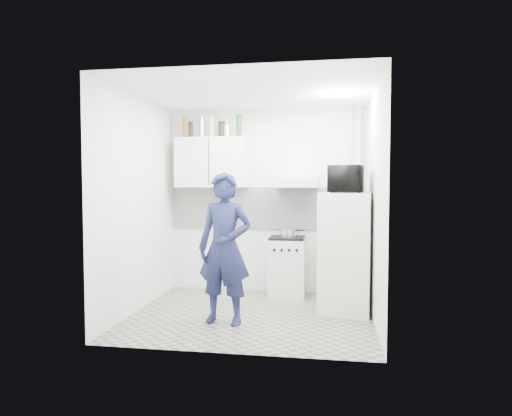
# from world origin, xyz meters

# --- Properties ---
(floor) EXTENTS (2.80, 2.80, 0.00)m
(floor) POSITION_xyz_m (0.00, 0.00, 0.00)
(floor) COLOR gray
(floor) RESTS_ON ground
(ceiling) EXTENTS (2.80, 2.80, 0.00)m
(ceiling) POSITION_xyz_m (0.00, 0.00, 2.60)
(ceiling) COLOR white
(ceiling) RESTS_ON wall_back
(wall_back) EXTENTS (2.80, 0.00, 2.80)m
(wall_back) POSITION_xyz_m (0.00, 1.25, 1.30)
(wall_back) COLOR silver
(wall_back) RESTS_ON floor
(wall_left) EXTENTS (0.00, 2.60, 2.60)m
(wall_left) POSITION_xyz_m (-1.40, 0.00, 1.30)
(wall_left) COLOR silver
(wall_left) RESTS_ON floor
(wall_right) EXTENTS (0.00, 2.60, 2.60)m
(wall_right) POSITION_xyz_m (1.40, 0.00, 1.30)
(wall_right) COLOR silver
(wall_right) RESTS_ON floor
(person) EXTENTS (0.66, 0.48, 1.67)m
(person) POSITION_xyz_m (-0.24, -0.35, 0.84)
(person) COLOR #191E43
(person) RESTS_ON floor
(stove) EXTENTS (0.49, 0.49, 0.79)m
(stove) POSITION_xyz_m (0.33, 1.00, 0.39)
(stove) COLOR silver
(stove) RESTS_ON floor
(fridge) EXTENTS (0.67, 0.67, 1.44)m
(fridge) POSITION_xyz_m (1.10, 0.31, 0.72)
(fridge) COLOR white
(fridge) RESTS_ON floor
(stove_top) EXTENTS (0.47, 0.47, 0.03)m
(stove_top) POSITION_xyz_m (0.33, 1.00, 0.80)
(stove_top) COLOR black
(stove_top) RESTS_ON stove
(saucepan) EXTENTS (0.20, 0.20, 0.11)m
(saucepan) POSITION_xyz_m (0.35, 1.04, 0.87)
(saucepan) COLOR silver
(saucepan) RESTS_ON stove_top
(microwave) EXTENTS (0.62, 0.45, 0.32)m
(microwave) POSITION_xyz_m (1.10, 0.31, 1.60)
(microwave) COLOR black
(microwave) RESTS_ON fridge
(bottle_a) EXTENTS (0.07, 0.07, 0.30)m
(bottle_a) POSITION_xyz_m (-1.14, 1.07, 2.35)
(bottle_a) COLOR brown
(bottle_a) RESTS_ON upper_cabinet
(bottle_b) EXTENTS (0.06, 0.06, 0.23)m
(bottle_b) POSITION_xyz_m (-1.06, 1.07, 2.32)
(bottle_b) COLOR black
(bottle_b) RESTS_ON upper_cabinet
(bottle_c) EXTENTS (0.07, 0.07, 0.30)m
(bottle_c) POSITION_xyz_m (-0.90, 1.07, 2.35)
(bottle_c) COLOR silver
(bottle_c) RESTS_ON upper_cabinet
(bottle_d) EXTENTS (0.07, 0.07, 0.30)m
(bottle_d) POSITION_xyz_m (-0.75, 1.07, 2.35)
(bottle_d) COLOR #B2B7BC
(bottle_d) RESTS_ON upper_cabinet
(canister_a) EXTENTS (0.09, 0.09, 0.23)m
(canister_a) POSITION_xyz_m (-0.61, 1.07, 2.31)
(canister_a) COLOR black
(canister_a) RESTS_ON upper_cabinet
(canister_b) EXTENTS (0.09, 0.09, 0.17)m
(canister_b) POSITION_xyz_m (-0.54, 1.07, 2.29)
(canister_b) COLOR silver
(canister_b) RESTS_ON upper_cabinet
(bottle_e) EXTENTS (0.08, 0.08, 0.32)m
(bottle_e) POSITION_xyz_m (-0.36, 1.07, 2.36)
(bottle_e) COLOR #144C1E
(bottle_e) RESTS_ON upper_cabinet
(upper_cabinet) EXTENTS (1.00, 0.35, 0.70)m
(upper_cabinet) POSITION_xyz_m (-0.75, 1.07, 1.85)
(upper_cabinet) COLOR white
(upper_cabinet) RESTS_ON wall_back
(range_hood) EXTENTS (0.60, 0.50, 0.14)m
(range_hood) POSITION_xyz_m (0.45, 1.00, 1.57)
(range_hood) COLOR silver
(range_hood) RESTS_ON wall_back
(backsplash) EXTENTS (2.74, 0.03, 0.60)m
(backsplash) POSITION_xyz_m (0.00, 1.24, 1.20)
(backsplash) COLOR white
(backsplash) RESTS_ON wall_back
(pipe_a) EXTENTS (0.05, 0.05, 2.60)m
(pipe_a) POSITION_xyz_m (1.30, 1.17, 1.30)
(pipe_a) COLOR silver
(pipe_a) RESTS_ON floor
(pipe_b) EXTENTS (0.04, 0.04, 2.60)m
(pipe_b) POSITION_xyz_m (1.18, 1.17, 1.30)
(pipe_b) COLOR silver
(pipe_b) RESTS_ON floor
(ceiling_spot_fixture) EXTENTS (0.10, 0.10, 0.02)m
(ceiling_spot_fixture) POSITION_xyz_m (1.00, 0.20, 2.57)
(ceiling_spot_fixture) COLOR white
(ceiling_spot_fixture) RESTS_ON ceiling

